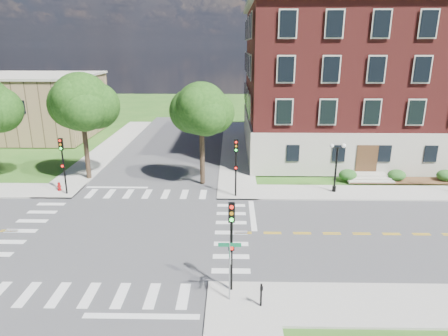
{
  "coord_description": "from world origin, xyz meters",
  "views": [
    {
      "loc": [
        7.18,
        -24.53,
        12.18
      ],
      "look_at": [
        6.63,
        4.55,
        3.2
      ],
      "focal_mm": 32.0,
      "sensor_mm": 36.0,
      "label": 1
    }
  ],
  "objects_px": {
    "traffic_signal_nw": "(63,159)",
    "twin_lamp_west": "(336,165)",
    "traffic_signal_se": "(231,236)",
    "street_sign_pole": "(230,260)",
    "traffic_signal_ne": "(236,161)",
    "push_button_post": "(261,294)",
    "fire_hydrant": "(59,187)"
  },
  "relations": [
    {
      "from": "traffic_signal_nw",
      "to": "twin_lamp_west",
      "type": "distance_m",
      "value": 22.84
    },
    {
      "from": "traffic_signal_nw",
      "to": "street_sign_pole",
      "type": "bearing_deg",
      "value": -46.15
    },
    {
      "from": "traffic_signal_nw",
      "to": "twin_lamp_west",
      "type": "height_order",
      "value": "traffic_signal_nw"
    },
    {
      "from": "fire_hydrant",
      "to": "traffic_signal_se",
      "type": "bearing_deg",
      "value": -44.01
    },
    {
      "from": "traffic_signal_nw",
      "to": "push_button_post",
      "type": "bearing_deg",
      "value": -44.19
    },
    {
      "from": "traffic_signal_ne",
      "to": "traffic_signal_nw",
      "type": "bearing_deg",
      "value": 178.94
    },
    {
      "from": "fire_hydrant",
      "to": "traffic_signal_ne",
      "type": "bearing_deg",
      "value": -3.8
    },
    {
      "from": "fire_hydrant",
      "to": "twin_lamp_west",
      "type": "bearing_deg",
      "value": 0.43
    },
    {
      "from": "traffic_signal_ne",
      "to": "fire_hydrant",
      "type": "distance_m",
      "value": 15.54
    },
    {
      "from": "traffic_signal_se",
      "to": "fire_hydrant",
      "type": "bearing_deg",
      "value": 135.99
    },
    {
      "from": "traffic_signal_ne",
      "to": "twin_lamp_west",
      "type": "distance_m",
      "value": 8.59
    },
    {
      "from": "traffic_signal_nw",
      "to": "traffic_signal_se",
      "type": "bearing_deg",
      "value": -44.33
    },
    {
      "from": "traffic_signal_nw",
      "to": "push_button_post",
      "type": "xyz_separation_m",
      "value": [
        15.42,
        -14.99,
        -2.39
      ]
    },
    {
      "from": "twin_lamp_west",
      "to": "street_sign_pole",
      "type": "height_order",
      "value": "twin_lamp_west"
    },
    {
      "from": "street_sign_pole",
      "to": "fire_hydrant",
      "type": "distance_m",
      "value": 21.34
    },
    {
      "from": "traffic_signal_nw",
      "to": "twin_lamp_west",
      "type": "bearing_deg",
      "value": 2.32
    },
    {
      "from": "street_sign_pole",
      "to": "fire_hydrant",
      "type": "relative_size",
      "value": 4.13
    },
    {
      "from": "traffic_signal_ne",
      "to": "street_sign_pole",
      "type": "height_order",
      "value": "traffic_signal_ne"
    },
    {
      "from": "traffic_signal_ne",
      "to": "traffic_signal_nw",
      "type": "xyz_separation_m",
      "value": [
        -14.33,
        0.27,
        0.0
      ]
    },
    {
      "from": "traffic_signal_ne",
      "to": "push_button_post",
      "type": "xyz_separation_m",
      "value": [
        1.08,
        -14.72,
        -2.39
      ]
    },
    {
      "from": "traffic_signal_ne",
      "to": "fire_hydrant",
      "type": "bearing_deg",
      "value": 176.2
    },
    {
      "from": "traffic_signal_se",
      "to": "push_button_post",
      "type": "relative_size",
      "value": 4.0
    },
    {
      "from": "traffic_signal_se",
      "to": "street_sign_pole",
      "type": "height_order",
      "value": "traffic_signal_se"
    },
    {
      "from": "twin_lamp_west",
      "to": "fire_hydrant",
      "type": "distance_m",
      "value": 23.83
    },
    {
      "from": "twin_lamp_west",
      "to": "fire_hydrant",
      "type": "relative_size",
      "value": 5.64
    },
    {
      "from": "push_button_post",
      "to": "twin_lamp_west",
      "type": "bearing_deg",
      "value": 65.08
    },
    {
      "from": "traffic_signal_se",
      "to": "traffic_signal_ne",
      "type": "distance_m",
      "value": 13.39
    },
    {
      "from": "traffic_signal_ne",
      "to": "twin_lamp_west",
      "type": "bearing_deg",
      "value": 8.0
    },
    {
      "from": "traffic_signal_ne",
      "to": "traffic_signal_nw",
      "type": "relative_size",
      "value": 1.0
    },
    {
      "from": "traffic_signal_se",
      "to": "traffic_signal_ne",
      "type": "height_order",
      "value": "same"
    },
    {
      "from": "street_sign_pole",
      "to": "push_button_post",
      "type": "height_order",
      "value": "street_sign_pole"
    },
    {
      "from": "traffic_signal_ne",
      "to": "fire_hydrant",
      "type": "relative_size",
      "value": 6.4
    }
  ]
}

